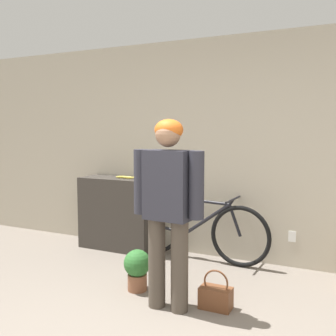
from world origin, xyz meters
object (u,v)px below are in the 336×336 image
Objects in this scene: person at (168,200)px; potted_plant at (137,268)px; banana at (128,177)px; handbag at (216,297)px; bicycle at (195,229)px.

person reaches higher than potted_plant.
banana is 2.06m from handbag.
person reaches higher than banana.
banana is (-0.90, -0.02, 0.56)m from bicycle.
bicycle is 5.22× the size of handbag.
handbag is 0.81m from potted_plant.
bicycle is at bearing 81.32° from potted_plant.
bicycle is at bearing 105.62° from person.
banana is at bearing 144.35° from handbag.
bicycle is 1.06m from banana.
bicycle reaches higher than potted_plant.
potted_plant is (-0.80, 0.05, 0.12)m from handbag.
person is 1.44m from bicycle.
handbag is at bearing -35.65° from banana.
handbag is (0.37, 0.17, -0.84)m from person.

